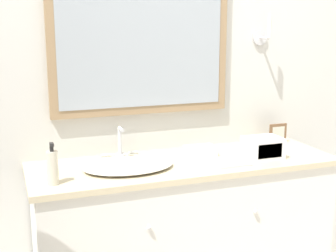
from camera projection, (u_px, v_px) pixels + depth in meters
wall_back at (165, 84)px, 2.70m from camera, size 8.00×0.18×2.55m
vanity_counter at (184, 239)px, 2.61m from camera, size 1.65×0.55×0.91m
sink_basin at (128, 165)px, 2.38m from camera, size 0.46×0.37×0.19m
soap_bottle at (53, 167)px, 2.13m from camera, size 0.05×0.05×0.20m
appliance_box at (263, 148)px, 2.56m from camera, size 0.20×0.15×0.11m
picture_frame at (278, 134)px, 2.87m from camera, size 0.12×0.01×0.12m
hand_towel_near_sink at (200, 151)px, 2.61m from camera, size 0.17×0.11×0.05m
metal_tray at (232, 163)px, 2.45m from camera, size 0.18×0.13×0.01m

